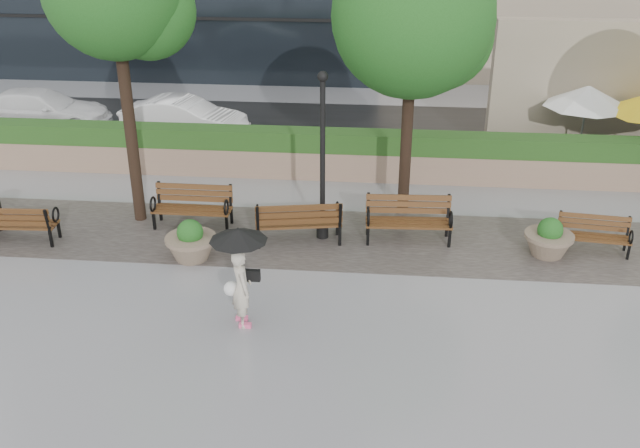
# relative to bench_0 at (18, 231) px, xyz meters

# --- Properties ---
(ground) EXTENTS (100.00, 100.00, 0.00)m
(ground) POSITION_rel_bench_0_xyz_m (7.04, -2.15, -0.28)
(ground) COLOR gray
(ground) RESTS_ON ground
(cobble_strip) EXTENTS (28.00, 3.20, 0.01)m
(cobble_strip) POSITION_rel_bench_0_xyz_m (7.04, 0.85, -0.28)
(cobble_strip) COLOR #383330
(cobble_strip) RESTS_ON ground
(hedge_wall) EXTENTS (24.00, 0.80, 1.35)m
(hedge_wall) POSITION_rel_bench_0_xyz_m (7.04, 4.85, 0.38)
(hedge_wall) COLOR #90755D
(hedge_wall) RESTS_ON ground
(asphalt_street) EXTENTS (40.00, 7.00, 0.00)m
(asphalt_street) POSITION_rel_bench_0_xyz_m (7.04, 8.85, -0.28)
(asphalt_street) COLOR black
(asphalt_street) RESTS_ON ground
(bench_0) EXTENTS (1.82, 0.81, 0.96)m
(bench_0) POSITION_rel_bench_0_xyz_m (0.00, 0.00, 0.00)
(bench_0) COLOR brown
(bench_0) RESTS_ON ground
(bench_1) EXTENTS (1.89, 0.76, 1.01)m
(bench_1) POSITION_rel_bench_0_xyz_m (3.82, 1.21, 0.02)
(bench_1) COLOR brown
(bench_1) RESTS_ON ground
(bench_2) EXTENTS (2.07, 1.13, 1.05)m
(bench_2) POSITION_rel_bench_0_xyz_m (6.47, 0.61, 0.03)
(bench_2) COLOR brown
(bench_2) RESTS_ON ground
(bench_3) EXTENTS (2.00, 0.87, 1.05)m
(bench_3) POSITION_rel_bench_0_xyz_m (9.00, 0.91, 0.03)
(bench_3) COLOR brown
(bench_3) RESTS_ON ground
(bench_4) EXTENTS (1.62, 0.79, 0.83)m
(bench_4) POSITION_rel_bench_0_xyz_m (13.14, 0.75, -0.04)
(bench_4) COLOR brown
(bench_4) RESTS_ON ground
(planter_left) EXTENTS (1.12, 1.12, 0.94)m
(planter_left) POSITION_rel_bench_0_xyz_m (4.21, -0.43, 0.08)
(planter_left) COLOR #7F6B56
(planter_left) RESTS_ON ground
(planter_right) EXTENTS (1.08, 1.08, 0.91)m
(planter_right) POSITION_rel_bench_0_xyz_m (12.11, 0.50, 0.07)
(planter_right) COLOR #7F6B56
(planter_right) RESTS_ON ground
(lamppost) EXTENTS (0.28, 0.28, 3.96)m
(lamppost) POSITION_rel_bench_0_xyz_m (7.00, 0.92, 1.45)
(lamppost) COLOR black
(lamppost) RESTS_ON ground
(tree_1) EXTENTS (3.78, 3.75, 6.71)m
(tree_1) POSITION_rel_bench_0_xyz_m (9.05, 2.72, 4.43)
(tree_1) COLOR black
(tree_1) RESTS_ON ground
(patio_umb_white) EXTENTS (2.50, 2.50, 2.30)m
(patio_umb_white) POSITION_rel_bench_0_xyz_m (14.18, 6.78, 1.71)
(patio_umb_white) COLOR black
(patio_umb_white) RESTS_ON ground
(car_left) EXTENTS (4.74, 2.13, 1.35)m
(car_left) POSITION_rel_bench_0_xyz_m (-3.22, 8.28, 0.39)
(car_left) COLOR white
(car_left) RESTS_ON ground
(car_right) EXTENTS (4.24, 1.97, 1.35)m
(car_right) POSITION_rel_bench_0_xyz_m (1.84, 7.79, 0.39)
(car_right) COLOR white
(car_right) RESTS_ON ground
(pedestrian) EXTENTS (1.07, 1.07, 1.96)m
(pedestrian) POSITION_rel_bench_0_xyz_m (5.83, -2.87, 0.91)
(pedestrian) COLOR beige
(pedestrian) RESTS_ON ground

